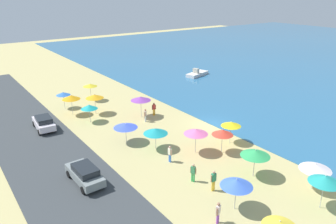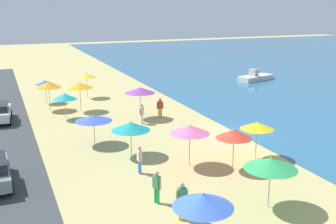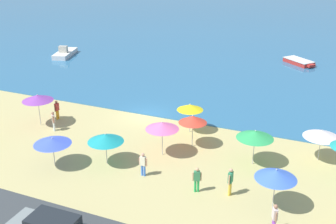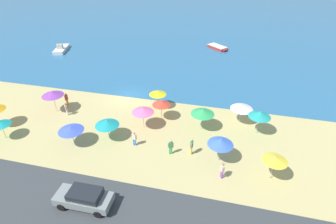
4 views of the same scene
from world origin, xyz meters
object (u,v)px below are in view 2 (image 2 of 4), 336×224
object	(u,v)px
skiff_nearshore	(256,77)
beach_umbrella_5	(45,82)
beach_umbrella_2	(49,85)
beach_umbrella_14	(87,76)
bather_1	(140,158)
beach_umbrella_7	(140,90)
beach_umbrella_8	(190,129)
beach_umbrella_0	(203,200)
bather_3	(157,185)
bather_0	(182,199)
bather_4	(160,107)
beach_umbrella_6	(94,118)
beach_umbrella_3	(271,164)
bather_2	(142,113)
beach_umbrella_11	(131,126)
beach_umbrella_13	(65,96)
beach_umbrella_4	(257,126)
beach_umbrella_9	(234,134)
beach_umbrella_1	(80,85)

from	to	relation	value
skiff_nearshore	beach_umbrella_5	bearing A→B (deg)	-83.87
beach_umbrella_2	beach_umbrella_14	size ratio (longest dim) A/B	1.05
bather_1	skiff_nearshore	bearing A→B (deg)	134.84
beach_umbrella_7	skiff_nearshore	bearing A→B (deg)	121.01
beach_umbrella_8	bather_1	size ratio (longest dim) A/B	1.57
beach_umbrella_0	bather_3	distance (m)	4.69
bather_0	bather_3	xyz separation A→B (m)	(-1.92, -0.46, -0.08)
bather_1	beach_umbrella_5	bearing A→B (deg)	-171.97
beach_umbrella_14	bather_4	size ratio (longest dim) A/B	1.52
beach_umbrella_2	beach_umbrella_14	world-z (taller)	beach_umbrella_2
beach_umbrella_2	bather_4	size ratio (longest dim) A/B	1.59
beach_umbrella_5	beach_umbrella_8	world-z (taller)	beach_umbrella_8
beach_umbrella_5	beach_umbrella_6	distance (m)	14.05
beach_umbrella_2	beach_umbrella_3	size ratio (longest dim) A/B	1.06
bather_4	bather_2	bearing A→B (deg)	-59.67
bather_4	beach_umbrella_2	bearing A→B (deg)	-127.10
beach_umbrella_11	beach_umbrella_8	bearing A→B (deg)	42.43
beach_umbrella_5	beach_umbrella_13	distance (m)	6.60
beach_umbrella_5	beach_umbrella_3	bearing A→B (deg)	15.31
beach_umbrella_13	beach_umbrella_7	bearing A→B (deg)	70.04
bather_1	beach_umbrella_3	bearing A→B (deg)	35.23
bather_4	bather_3	bearing A→B (deg)	-21.75
beach_umbrella_13	bather_3	xyz separation A→B (m)	(17.21, 1.60, -0.99)
beach_umbrella_7	bather_2	size ratio (longest dim) A/B	1.67
beach_umbrella_0	beach_umbrella_14	xyz separation A→B (m)	(-29.19, 1.61, 0.08)
beach_umbrella_4	bather_4	size ratio (longest dim) A/B	1.44
beach_umbrella_13	skiff_nearshore	size ratio (longest dim) A/B	0.41
beach_umbrella_6	beach_umbrella_9	size ratio (longest dim) A/B	1.00
bather_4	beach_umbrella_4	bearing A→B (deg)	10.34
beach_umbrella_0	bather_0	distance (m)	2.87
bather_1	skiff_nearshore	distance (m)	32.25
beach_umbrella_6	bather_3	size ratio (longest dim) A/B	1.51
beach_umbrella_14	bather_1	bearing A→B (deg)	-3.73
beach_umbrella_5	bather_2	bearing A→B (deg)	30.89
beach_umbrella_2	beach_umbrella_9	size ratio (longest dim) A/B	1.07
bather_2	beach_umbrella_11	bearing A→B (deg)	-24.07
beach_umbrella_8	bather_4	world-z (taller)	beach_umbrella_8
beach_umbrella_7	beach_umbrella_13	xyz separation A→B (m)	(-2.12, -5.85, -0.46)
beach_umbrella_3	beach_umbrella_4	distance (m)	6.53
beach_umbrella_13	beach_umbrella_14	size ratio (longest dim) A/B	0.88
beach_umbrella_1	bather_2	distance (m)	7.19
beach_umbrella_8	beach_umbrella_9	xyz separation A→B (m)	(1.47, 2.09, -0.08)
bather_0	beach_umbrella_6	bearing A→B (deg)	-173.77
beach_umbrella_6	beach_umbrella_13	distance (m)	7.45
beach_umbrella_4	beach_umbrella_9	bearing A→B (deg)	-65.05
beach_umbrella_2	beach_umbrella_0	bearing A→B (deg)	5.82
beach_umbrella_3	beach_umbrella_13	distance (m)	20.56
beach_umbrella_3	beach_umbrella_8	xyz separation A→B (m)	(-6.17, -1.22, 0.05)
beach_umbrella_13	bather_4	distance (m)	7.93
beach_umbrella_13	bather_2	bearing A→B (deg)	54.60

